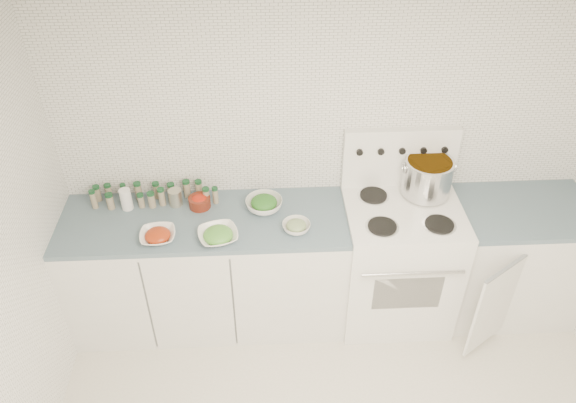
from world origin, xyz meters
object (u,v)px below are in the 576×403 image
Objects in this scene: stove at (397,258)px; stock_pot at (428,175)px; bowl_tomato at (158,236)px; bowl_snowpea at (218,235)px.

stove is 3.97× the size of stock_pot.
bowl_tomato is at bearing -173.59° from stove.
bowl_snowpea is at bearing -170.73° from stove.
stove is 5.85× the size of bowl_tomato.
stove is 1.29m from bowl_snowpea.
stove is at bearing 6.41° from bowl_tomato.
bowl_snowpea reaches higher than bowl_tomato.
stove is at bearing 9.27° from bowl_snowpea.
bowl_tomato is (-1.73, -0.34, -0.15)m from stock_pot.
bowl_snowpea is (0.37, -0.02, 0.00)m from bowl_tomato.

